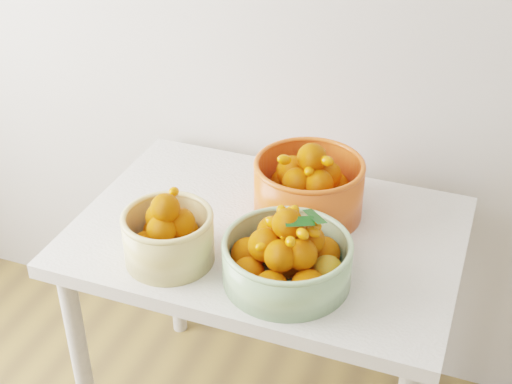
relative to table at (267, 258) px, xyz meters
The scene contains 4 objects.
table is the anchor object (origin of this frame).
bowl_cream 0.32m from the table, 131.92° to the right, with size 0.24×0.24×0.19m.
bowl_green 0.27m from the table, 57.80° to the right, with size 0.35×0.35×0.20m.
bowl_orange 0.22m from the table, 56.07° to the left, with size 0.33×0.33×0.21m.
Camera 1 is at (0.21, 0.16, 1.84)m, focal length 50.00 mm.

